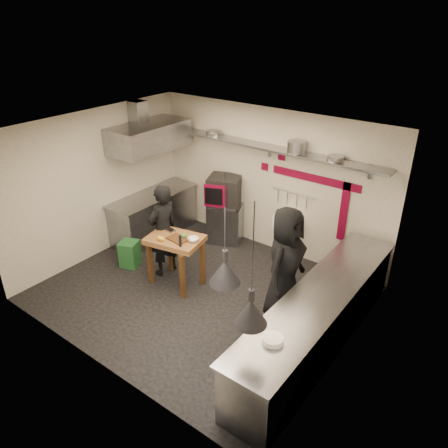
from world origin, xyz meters
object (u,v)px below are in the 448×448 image
Objects in this scene: combi_oven at (224,191)px; chef_right at (285,263)px; oven_stand at (226,222)px; prep_table at (176,261)px; green_bin at (130,254)px; chef_left at (163,230)px.

combi_oven is 2.64m from chef_right.
oven_stand is 1.29× the size of combi_oven.
prep_table is (0.32, -1.82, -0.63)m from combi_oven.
green_bin is at bearing 96.65° from chef_right.
prep_table is 0.50× the size of chef_right.
combi_oven is at bearing 67.73° from green_bin.
oven_stand is at bearing 54.37° from chef_right.
combi_oven is 1.24× the size of green_bin.
green_bin is at bearing -66.25° from chef_left.
chef_left is at bearing 149.59° from prep_table.
chef_right is at bearing 101.13° from chef_left.
prep_table is 0.60m from chef_left.
green_bin is 3.12m from chef_right.
green_bin is 0.95m from chef_left.
combi_oven is 2.24m from green_bin.
oven_stand is 1.60× the size of green_bin.
combi_oven is at bearing -178.86° from chef_left.
combi_oven is 1.70m from chef_left.
prep_table is (1.10, 0.10, 0.21)m from green_bin.
oven_stand is at bearing 179.35° from chef_left.
chef_right is (1.90, 0.41, 0.46)m from prep_table.
combi_oven reaches higher than prep_table.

